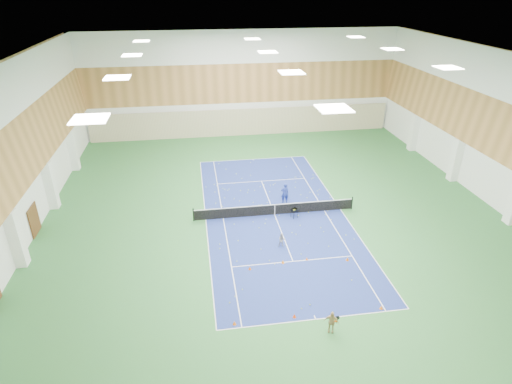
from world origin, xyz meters
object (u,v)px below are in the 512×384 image
Objects in this scene: child_court at (282,240)px; ball_cart at (294,213)px; tennis_net at (275,209)px; child_apron at (331,322)px; coach at (285,193)px.

ball_cart is (1.81, 3.85, -0.13)m from child_court.
ball_cart is (1.44, -0.67, -0.15)m from tennis_net.
tennis_net is at bearing 114.93° from child_apron.
tennis_net is 2.28m from coach.
tennis_net reaches higher than child_court.
child_apron is at bearing 87.23° from coach.
child_apron is at bearing -115.41° from ball_cart.
child_court is (-1.58, -6.42, -0.37)m from coach.
child_court is at bearing -94.68° from tennis_net.
coach reaches higher than child_apron.
coach is 6.62m from child_court.
child_court reaches higher than ball_cart.
child_apron is 12.23m from ball_cart.
child_apron is 1.68× the size of ball_cart.
child_court is (-0.37, -4.52, -0.03)m from tennis_net.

